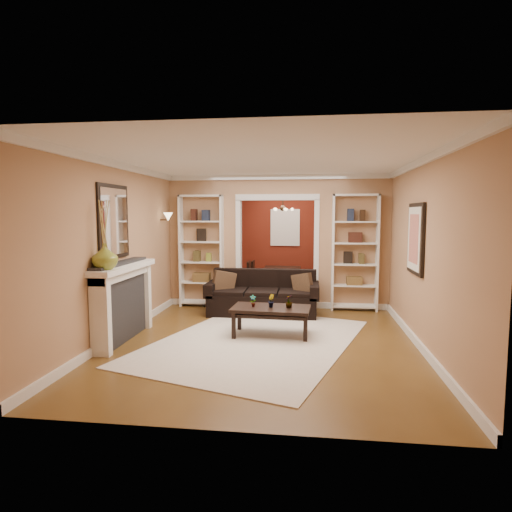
# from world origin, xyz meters

# --- Properties ---
(floor) EXTENTS (8.00, 8.00, 0.00)m
(floor) POSITION_xyz_m (0.00, 0.00, 0.00)
(floor) COLOR brown
(floor) RESTS_ON ground
(ceiling) EXTENTS (8.00, 8.00, 0.00)m
(ceiling) POSITION_xyz_m (0.00, 0.00, 2.70)
(ceiling) COLOR white
(ceiling) RESTS_ON ground
(wall_back) EXTENTS (8.00, 0.00, 8.00)m
(wall_back) POSITION_xyz_m (0.00, 4.00, 1.35)
(wall_back) COLOR tan
(wall_back) RESTS_ON ground
(wall_front) EXTENTS (8.00, 0.00, 8.00)m
(wall_front) POSITION_xyz_m (0.00, -4.00, 1.35)
(wall_front) COLOR tan
(wall_front) RESTS_ON ground
(wall_left) EXTENTS (0.00, 8.00, 8.00)m
(wall_left) POSITION_xyz_m (-2.25, 0.00, 1.35)
(wall_left) COLOR tan
(wall_left) RESTS_ON ground
(wall_right) EXTENTS (0.00, 8.00, 8.00)m
(wall_right) POSITION_xyz_m (2.25, 0.00, 1.35)
(wall_right) COLOR tan
(wall_right) RESTS_ON ground
(partition_wall) EXTENTS (4.50, 0.15, 2.70)m
(partition_wall) POSITION_xyz_m (0.00, 1.20, 1.35)
(partition_wall) COLOR tan
(partition_wall) RESTS_ON floor
(red_back_panel) EXTENTS (4.44, 0.04, 2.64)m
(red_back_panel) POSITION_xyz_m (0.00, 3.97, 1.32)
(red_back_panel) COLOR maroon
(red_back_panel) RESTS_ON floor
(dining_window) EXTENTS (0.78, 0.03, 0.98)m
(dining_window) POSITION_xyz_m (0.00, 3.93, 1.55)
(dining_window) COLOR #8CA5CC
(dining_window) RESTS_ON wall_back
(area_rug) EXTENTS (3.64, 4.33, 0.01)m
(area_rug) POSITION_xyz_m (-0.13, -1.33, 0.01)
(area_rug) COLOR beige
(area_rug) RESTS_ON floor
(sofa) EXTENTS (2.12, 0.92, 0.83)m
(sofa) POSITION_xyz_m (-0.21, 0.45, 0.41)
(sofa) COLOR black
(sofa) RESTS_ON floor
(pillow_left) EXTENTS (0.42, 0.33, 0.43)m
(pillow_left) POSITION_xyz_m (-0.97, 0.43, 0.62)
(pillow_left) COLOR brown
(pillow_left) RESTS_ON sofa
(pillow_right) EXTENTS (0.39, 0.30, 0.39)m
(pillow_right) POSITION_xyz_m (0.54, 0.43, 0.60)
(pillow_right) COLOR brown
(pillow_right) RESTS_ON sofa
(coffee_table) EXTENTS (1.24, 0.72, 0.46)m
(coffee_table) POSITION_xyz_m (0.07, -0.98, 0.23)
(coffee_table) COLOR black
(coffee_table) RESTS_ON floor
(plant_left) EXTENTS (0.11, 0.09, 0.19)m
(plant_left) POSITION_xyz_m (-0.21, -0.98, 0.55)
(plant_left) COLOR #336626
(plant_left) RESTS_ON coffee_table
(plant_center) EXTENTS (0.12, 0.13, 0.20)m
(plant_center) POSITION_xyz_m (0.07, -0.98, 0.56)
(plant_center) COLOR #336626
(plant_center) RESTS_ON coffee_table
(plant_right) EXTENTS (0.15, 0.15, 0.19)m
(plant_right) POSITION_xyz_m (0.36, -0.98, 0.56)
(plant_right) COLOR #336626
(plant_right) RESTS_ON coffee_table
(bookshelf_left) EXTENTS (0.90, 0.30, 2.30)m
(bookshelf_left) POSITION_xyz_m (-1.55, 1.03, 1.15)
(bookshelf_left) COLOR white
(bookshelf_left) RESTS_ON floor
(bookshelf_right) EXTENTS (0.90, 0.30, 2.30)m
(bookshelf_right) POSITION_xyz_m (1.55, 1.03, 1.15)
(bookshelf_right) COLOR white
(bookshelf_right) RESTS_ON floor
(fireplace) EXTENTS (0.32, 1.70, 1.16)m
(fireplace) POSITION_xyz_m (-2.09, -1.50, 0.58)
(fireplace) COLOR white
(fireplace) RESTS_ON floor
(vase) EXTENTS (0.45, 0.45, 0.36)m
(vase) POSITION_xyz_m (-2.09, -2.09, 1.34)
(vase) COLOR olive
(vase) RESTS_ON fireplace
(mirror) EXTENTS (0.03, 0.95, 1.10)m
(mirror) POSITION_xyz_m (-2.23, -1.50, 1.80)
(mirror) COLOR silver
(mirror) RESTS_ON wall_left
(wall_sconce) EXTENTS (0.18, 0.18, 0.22)m
(wall_sconce) POSITION_xyz_m (-2.15, 0.55, 1.83)
(wall_sconce) COLOR #FFE0A5
(wall_sconce) RESTS_ON wall_left
(framed_art) EXTENTS (0.04, 0.85, 1.05)m
(framed_art) POSITION_xyz_m (2.21, -1.00, 1.55)
(framed_art) COLOR black
(framed_art) RESTS_ON wall_right
(dining_table) EXTENTS (1.64, 0.91, 0.58)m
(dining_table) POSITION_xyz_m (0.02, 2.65, 0.29)
(dining_table) COLOR black
(dining_table) RESTS_ON floor
(dining_chair_nw) EXTENTS (0.51, 0.51, 0.82)m
(dining_chair_nw) POSITION_xyz_m (-0.53, 2.35, 0.41)
(dining_chair_nw) COLOR black
(dining_chair_nw) RESTS_ON floor
(dining_chair_ne) EXTENTS (0.53, 0.53, 0.91)m
(dining_chair_ne) POSITION_xyz_m (0.57, 2.35, 0.45)
(dining_chair_ne) COLOR black
(dining_chair_ne) RESTS_ON floor
(dining_chair_sw) EXTENTS (0.45, 0.45, 0.77)m
(dining_chair_sw) POSITION_xyz_m (-0.53, 2.95, 0.39)
(dining_chair_sw) COLOR black
(dining_chair_sw) RESTS_ON floor
(dining_chair_se) EXTENTS (0.54, 0.54, 0.94)m
(dining_chair_se) POSITION_xyz_m (0.57, 2.95, 0.47)
(dining_chair_se) COLOR black
(dining_chair_se) RESTS_ON floor
(chandelier) EXTENTS (0.50, 0.50, 0.30)m
(chandelier) POSITION_xyz_m (0.00, 2.70, 2.02)
(chandelier) COLOR #3A281A
(chandelier) RESTS_ON ceiling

